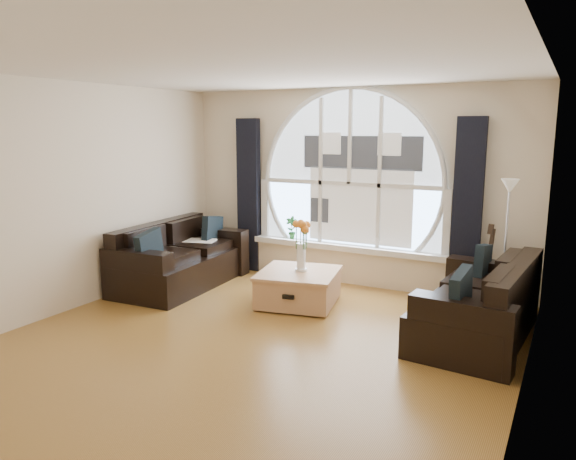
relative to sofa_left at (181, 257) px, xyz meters
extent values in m
cube|color=brown|center=(1.96, -1.44, -0.40)|extent=(5.00, 5.50, 0.01)
cube|color=silver|center=(1.96, -1.44, 2.30)|extent=(5.00, 5.50, 0.01)
cube|color=beige|center=(1.96, 1.31, 0.95)|extent=(5.00, 0.01, 2.70)
cube|color=beige|center=(-0.54, -1.44, 0.95)|extent=(0.01, 5.50, 2.70)
cube|color=beige|center=(4.46, -1.44, 0.95)|extent=(0.01, 5.50, 2.70)
cube|color=silver|center=(4.16, -1.44, 1.95)|extent=(0.92, 5.50, 0.72)
cube|color=silver|center=(1.96, 1.28, 1.23)|extent=(2.60, 0.06, 2.15)
cube|color=white|center=(1.96, 1.21, 0.11)|extent=(2.90, 0.22, 0.08)
cube|color=white|center=(1.96, 1.25, 1.23)|extent=(2.76, 0.08, 2.15)
cube|color=silver|center=(2.11, 1.27, 1.10)|extent=(1.70, 0.02, 1.50)
cube|color=black|center=(0.36, 1.19, 0.75)|extent=(0.35, 0.12, 2.30)
cube|color=black|center=(3.56, 1.19, 0.75)|extent=(0.35, 0.12, 2.30)
cube|color=black|center=(0.00, 0.00, 0.00)|extent=(1.09, 2.00, 0.86)
cube|color=black|center=(3.92, -0.07, 0.00)|extent=(1.09, 1.94, 0.83)
cube|color=#A77852|center=(1.80, 0.05, -0.17)|extent=(1.11, 1.11, 0.46)
cube|color=silver|center=(-0.01, 0.27, 0.10)|extent=(0.69, 0.69, 0.10)
cube|color=white|center=(1.81, 0.09, 0.41)|extent=(0.24, 0.24, 0.70)
cube|color=#B2B2B2|center=(4.08, 0.78, 0.40)|extent=(0.24, 0.24, 1.60)
cube|color=olive|center=(3.90, 0.97, 0.13)|extent=(0.41, 0.33, 1.06)
imported|color=#1E6023|center=(1.09, 1.21, 0.32)|extent=(0.19, 0.15, 0.33)
camera|label=1|loc=(4.73, -5.70, 1.76)|focal=33.72mm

